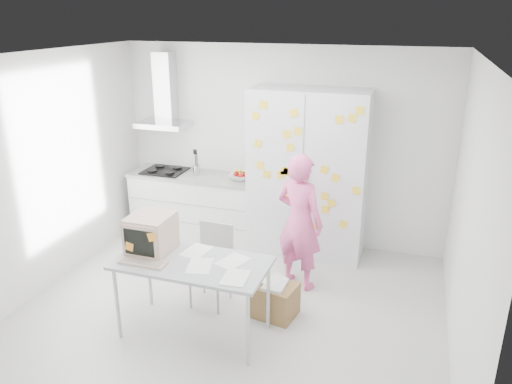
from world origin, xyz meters
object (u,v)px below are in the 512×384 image
(person, at_px, (300,222))
(cardboard_box, at_px, (274,299))
(desk, at_px, (166,246))
(chair, at_px, (213,259))

(person, distance_m, cardboard_box, 0.95)
(person, relative_size, cardboard_box, 3.15)
(desk, relative_size, cardboard_box, 2.92)
(desk, height_order, cardboard_box, desk)
(chair, bearing_deg, cardboard_box, -3.02)
(person, relative_size, chair, 1.79)
(chair, height_order, cardboard_box, chair)
(desk, bearing_deg, person, 48.93)
(person, bearing_deg, cardboard_box, 102.82)
(chair, relative_size, cardboard_box, 1.76)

